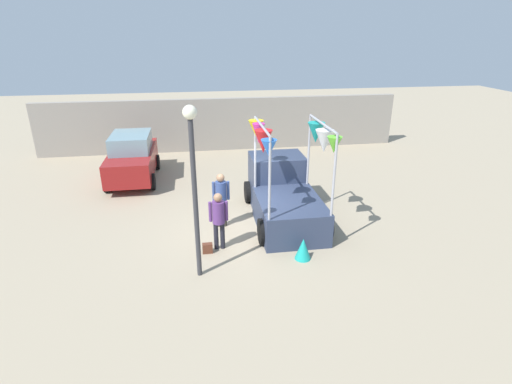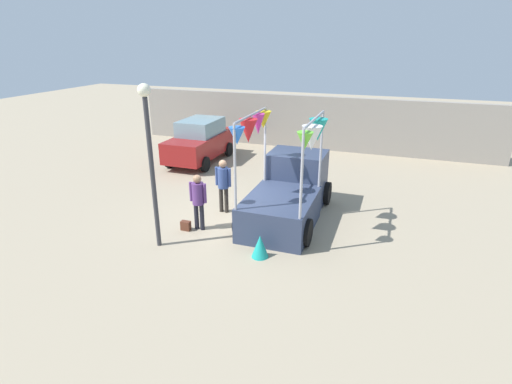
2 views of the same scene
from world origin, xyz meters
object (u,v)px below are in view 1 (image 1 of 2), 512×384
(parked_car, at_px, (132,157))
(handbag, at_px, (208,248))
(person_customer, at_px, (219,216))
(folded_kite_bundle_teal, at_px, (303,249))
(vendor_truck, at_px, (283,190))
(person_vendor, at_px, (221,195))
(street_lamp, at_px, (193,172))

(parked_car, relative_size, handbag, 14.29)
(person_customer, bearing_deg, folded_kite_bundle_teal, -22.60)
(vendor_truck, height_order, parked_car, vendor_truck)
(person_vendor, relative_size, handbag, 6.21)
(folded_kite_bundle_teal, bearing_deg, street_lamp, -173.19)
(parked_car, xyz_separation_m, person_customer, (3.08, -6.18, 0.07))
(person_vendor, height_order, handbag, person_vendor)
(person_customer, relative_size, handbag, 5.99)
(parked_car, xyz_separation_m, street_lamp, (2.48, -7.41, 1.81))
(handbag, bearing_deg, parked_car, 113.14)
(vendor_truck, bearing_deg, person_vendor, -168.14)
(person_vendor, height_order, street_lamp, street_lamp)
(parked_car, distance_m, person_customer, 6.90)
(handbag, xyz_separation_m, folded_kite_bundle_teal, (2.53, -0.71, 0.16))
(person_customer, relative_size, folded_kite_bundle_teal, 2.80)
(vendor_truck, xyz_separation_m, person_vendor, (-2.03, -0.43, 0.14))
(person_customer, bearing_deg, person_vendor, 82.79)
(vendor_truck, relative_size, parked_car, 1.02)
(handbag, relative_size, street_lamp, 0.07)
(handbag, relative_size, folded_kite_bundle_teal, 0.47)
(parked_car, distance_m, person_vendor, 5.80)
(handbag, bearing_deg, street_lamp, -103.21)
(vendor_truck, distance_m, street_lamp, 4.52)
(vendor_truck, relative_size, street_lamp, 0.95)
(person_customer, distance_m, folded_kite_bundle_teal, 2.47)
(parked_car, bearing_deg, person_customer, -63.53)
(parked_car, bearing_deg, handbag, -66.86)
(parked_car, relative_size, street_lamp, 0.94)
(person_vendor, bearing_deg, handbag, -108.42)
(person_vendor, xyz_separation_m, folded_kite_bundle_teal, (2.01, -2.28, -0.76))
(person_customer, distance_m, person_vendor, 1.38)
(parked_car, distance_m, street_lamp, 8.03)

